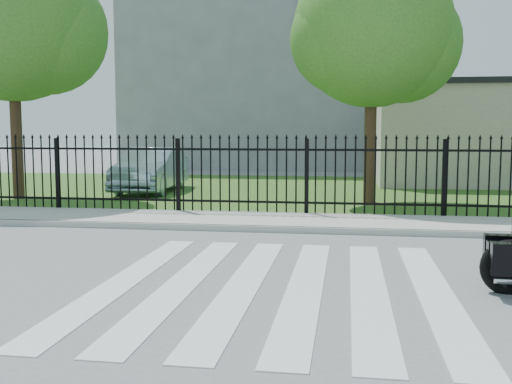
# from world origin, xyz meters

# --- Properties ---
(ground) EXTENTS (120.00, 120.00, 0.00)m
(ground) POSITION_xyz_m (0.00, 0.00, 0.00)
(ground) COLOR slate
(ground) RESTS_ON ground
(crosswalk) EXTENTS (5.00, 5.50, 0.01)m
(crosswalk) POSITION_xyz_m (0.00, 0.00, 0.01)
(crosswalk) COLOR silver
(crosswalk) RESTS_ON ground
(sidewalk) EXTENTS (40.00, 2.00, 0.12)m
(sidewalk) POSITION_xyz_m (0.00, 5.00, 0.06)
(sidewalk) COLOR #ADAAA3
(sidewalk) RESTS_ON ground
(curb) EXTENTS (40.00, 0.12, 0.12)m
(curb) POSITION_xyz_m (0.00, 4.00, 0.06)
(curb) COLOR #ADAAA3
(curb) RESTS_ON ground
(grass_strip) EXTENTS (40.00, 12.00, 0.02)m
(grass_strip) POSITION_xyz_m (0.00, 12.00, 0.01)
(grass_strip) COLOR #365B1F
(grass_strip) RESTS_ON ground
(iron_fence) EXTENTS (26.00, 0.04, 1.80)m
(iron_fence) POSITION_xyz_m (0.00, 6.00, 0.90)
(iron_fence) COLOR black
(iron_fence) RESTS_ON ground
(tree_left) EXTENTS (4.80, 4.80, 7.58)m
(tree_left) POSITION_xyz_m (-8.50, 8.50, 5.17)
(tree_left) COLOR #382316
(tree_left) RESTS_ON ground
(tree_mid) EXTENTS (4.20, 4.20, 6.78)m
(tree_mid) POSITION_xyz_m (1.50, 9.00, 4.67)
(tree_mid) COLOR #382316
(tree_mid) RESTS_ON ground
(building_tall) EXTENTS (15.00, 10.00, 12.00)m
(building_tall) POSITION_xyz_m (-3.00, 26.00, 6.00)
(building_tall) COLOR gray
(building_tall) RESTS_ON ground
(parked_car) EXTENTS (1.68, 4.34, 1.41)m
(parked_car) POSITION_xyz_m (-5.27, 10.78, 0.72)
(parked_car) COLOR #9FBAC8
(parked_car) RESTS_ON grass_strip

